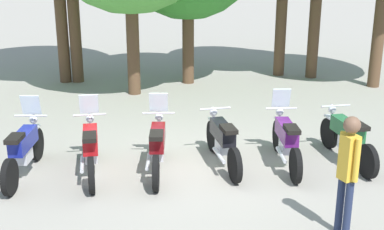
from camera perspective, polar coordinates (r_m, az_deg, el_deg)
ground_plane at (r=9.85m, az=-0.12°, el=-5.88°), size 80.00×80.00×0.00m
motorcycle_0 at (r=9.85m, az=-18.22°, el=-3.57°), size 0.62×2.19×1.37m
motorcycle_1 at (r=9.60m, az=-11.21°, el=-3.53°), size 0.73×2.16×1.37m
motorcycle_2 at (r=9.53m, az=-3.85°, el=-3.38°), size 0.62×2.19×1.37m
motorcycle_3 at (r=9.81m, az=3.41°, el=-2.83°), size 0.79×2.14×0.99m
motorcycle_4 at (r=9.97m, az=10.42°, el=-2.67°), size 0.62×2.19×1.37m
motorcycle_5 at (r=10.42m, az=16.87°, el=-2.36°), size 0.76×2.15×0.99m
person_0 at (r=7.52m, az=16.96°, el=-5.51°), size 0.32×0.39×1.81m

